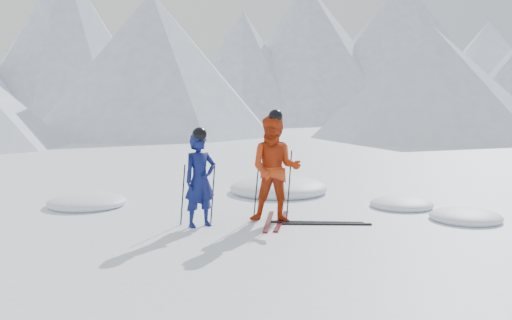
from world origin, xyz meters
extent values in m
plane|color=white|center=(0.00, 0.00, 0.00)|extent=(160.00, 160.00, 0.00)
cone|color=#B2BCD1|center=(-11.51, 40.48, 7.17)|extent=(23.96, 23.96, 14.35)
cone|color=#B2BCD1|center=(-5.08, 51.27, 5.96)|extent=(17.69, 17.69, 11.93)
cone|color=#B2BCD1|center=(4.51, 43.52, 5.42)|extent=(19.63, 19.63, 10.85)
cone|color=#B2BCD1|center=(11.74, 46.25, 7.07)|extent=(23.31, 23.31, 14.15)
cone|color=#B2BCD1|center=(21.49, 44.84, 7.44)|extent=(28.94, 28.94, 14.88)
cone|color=silver|center=(31.93, 45.34, 5.38)|extent=(24.45, 24.45, 10.76)
cone|color=#B2BCD1|center=(12.00, 20.00, 3.25)|extent=(14.00, 14.00, 6.50)
cone|color=#B2BCD1|center=(-4.00, 26.00, 4.50)|extent=(16.00, 16.00, 9.00)
imported|color=#0D154E|center=(-2.91, -0.14, 0.83)|extent=(0.72, 0.61, 1.66)
imported|color=#B5330E|center=(-1.52, -0.04, 0.98)|extent=(1.13, 1.00, 1.97)
cylinder|color=black|center=(-3.21, 0.01, 0.55)|extent=(0.11, 0.08, 1.11)
cylinder|color=black|center=(-2.66, 0.11, 0.55)|extent=(0.11, 0.07, 1.11)
cylinder|color=black|center=(-1.82, 0.21, 0.66)|extent=(0.13, 0.10, 1.31)
cylinder|color=black|center=(-1.22, 0.11, 0.66)|extent=(0.13, 0.09, 1.31)
cube|color=black|center=(-1.64, -0.04, 0.01)|extent=(0.54, 1.66, 0.03)
cube|color=black|center=(-1.40, -0.04, 0.01)|extent=(0.65, 1.63, 0.03)
cube|color=black|center=(-0.79, -0.26, 0.01)|extent=(1.67, 0.49, 0.03)
cube|color=black|center=(-0.69, -0.41, 0.01)|extent=(1.68, 0.43, 0.03)
ellipsoid|color=white|center=(-5.15, 2.14, 0.00)|extent=(1.65, 1.65, 0.36)
ellipsoid|color=white|center=(1.39, 0.87, 0.00)|extent=(1.32, 1.32, 0.29)
ellipsoid|color=white|center=(-0.78, 3.04, 0.00)|extent=(2.37, 2.37, 0.52)
ellipsoid|color=white|center=(2.03, -0.51, 0.00)|extent=(1.33, 1.33, 0.29)
camera|label=1|loc=(-3.57, -9.65, 2.26)|focal=38.00mm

